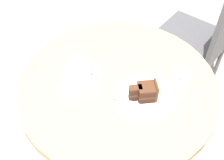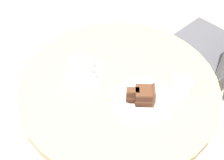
% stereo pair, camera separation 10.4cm
% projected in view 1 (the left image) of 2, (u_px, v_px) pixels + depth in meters
% --- Properties ---
extents(cafe_table, '(0.77, 0.77, 0.69)m').
position_uv_depth(cafe_table, '(117.00, 100.00, 1.17)').
color(cafe_table, tan).
rests_on(cafe_table, ground).
extents(saucer, '(0.16, 0.16, 0.01)m').
position_uv_depth(saucer, '(82.00, 77.00, 1.10)').
color(saucer, white).
rests_on(saucer, cafe_table).
extents(coffee_cup, '(0.12, 0.08, 0.07)m').
position_uv_depth(coffee_cup, '(80.00, 70.00, 1.07)').
color(coffee_cup, white).
rests_on(coffee_cup, saucer).
extents(teaspoon, '(0.10, 0.04, 0.00)m').
position_uv_depth(teaspoon, '(69.00, 80.00, 1.08)').
color(teaspoon, '#B7B7BC').
rests_on(teaspoon, saucer).
extents(cake_plate, '(0.21, 0.21, 0.01)m').
position_uv_depth(cake_plate, '(144.00, 96.00, 1.03)').
color(cake_plate, white).
rests_on(cake_plate, cafe_table).
extents(cake_slice, '(0.11, 0.08, 0.07)m').
position_uv_depth(cake_slice, '(145.00, 92.00, 0.99)').
color(cake_slice, '#381E14').
rests_on(cake_slice, cake_plate).
extents(fork, '(0.16, 0.02, 0.00)m').
position_uv_depth(fork, '(129.00, 101.00, 1.00)').
color(fork, '#B7B7BC').
rests_on(fork, cake_plate).
extents(napkin, '(0.24, 0.23, 0.00)m').
position_uv_depth(napkin, '(145.00, 96.00, 1.04)').
color(napkin, beige).
rests_on(napkin, cafe_table).
extents(cafe_chair, '(0.48, 0.48, 0.88)m').
position_uv_depth(cafe_chair, '(207.00, 34.00, 1.53)').
color(cafe_chair, '#4C4C51').
rests_on(cafe_chair, ground).
extents(sugar_pot, '(0.07, 0.07, 0.07)m').
position_uv_depth(sugar_pot, '(181.00, 77.00, 1.06)').
color(sugar_pot, silver).
rests_on(sugar_pot, cafe_table).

